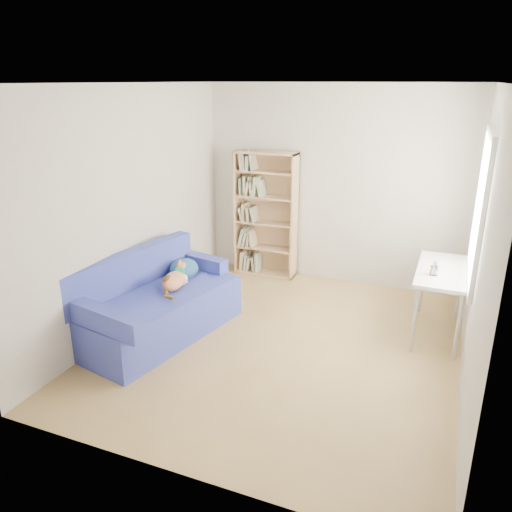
% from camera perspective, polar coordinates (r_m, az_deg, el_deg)
% --- Properties ---
extents(ground, '(4.00, 4.00, 0.00)m').
position_cam_1_polar(ground, '(5.33, 2.97, -10.04)').
color(ground, '#9C7A46').
rests_on(ground, ground).
extents(room_shell, '(3.54, 4.04, 2.62)m').
position_cam_1_polar(room_shell, '(4.75, 4.59, 7.39)').
color(room_shell, silver).
rests_on(room_shell, ground).
extents(sofa, '(1.22, 2.00, 0.90)m').
position_cam_1_polar(sofa, '(5.50, -11.29, -5.48)').
color(sofa, navy).
rests_on(sofa, ground).
extents(bookshelf, '(0.87, 0.27, 1.73)m').
position_cam_1_polar(bookshelf, '(6.93, 1.12, 4.21)').
color(bookshelf, tan).
rests_on(bookshelf, ground).
extents(desk, '(0.51, 1.12, 0.75)m').
position_cam_1_polar(desk, '(5.62, 20.49, -2.20)').
color(desk, white).
rests_on(desk, ground).
extents(pen_cup, '(0.08, 0.08, 0.15)m').
position_cam_1_polar(pen_cup, '(5.37, 19.67, -1.48)').
color(pen_cup, white).
rests_on(pen_cup, desk).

